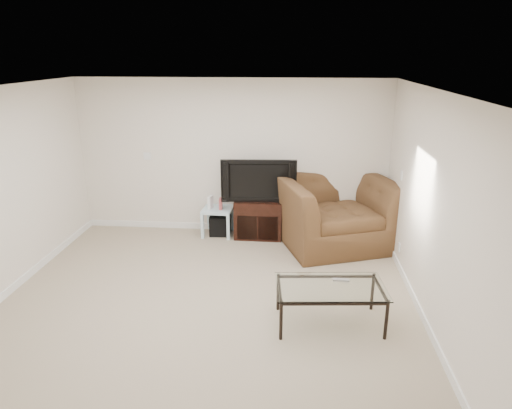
# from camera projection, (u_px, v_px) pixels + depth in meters

# --- Properties ---
(floor) EXTENTS (5.00, 5.00, 0.00)m
(floor) POSITION_uv_depth(u_px,v_px,m) (205.00, 308.00, 5.39)
(floor) COLOR tan
(floor) RESTS_ON ground
(ceiling) EXTENTS (5.00, 5.00, 0.00)m
(ceiling) POSITION_uv_depth(u_px,v_px,m) (196.00, 91.00, 4.60)
(ceiling) COLOR white
(ceiling) RESTS_ON ground
(wall_back) EXTENTS (5.00, 0.02, 2.50)m
(wall_back) POSITION_uv_depth(u_px,v_px,m) (232.00, 158.00, 7.36)
(wall_back) COLOR silver
(wall_back) RESTS_ON ground
(wall_right) EXTENTS (0.02, 5.00, 2.50)m
(wall_right) POSITION_uv_depth(u_px,v_px,m) (436.00, 214.00, 4.79)
(wall_right) COLOR silver
(wall_right) RESTS_ON ground
(plate_back) EXTENTS (0.12, 0.02, 0.12)m
(plate_back) POSITION_uv_depth(u_px,v_px,m) (147.00, 156.00, 7.46)
(plate_back) COLOR white
(plate_back) RESTS_ON wall_back
(plate_right_switch) EXTENTS (0.02, 0.09, 0.13)m
(plate_right_switch) POSITION_uv_depth(u_px,v_px,m) (401.00, 175.00, 6.30)
(plate_right_switch) COLOR white
(plate_right_switch) RESTS_ON wall_right
(plate_right_outlet) EXTENTS (0.02, 0.08, 0.12)m
(plate_right_outlet) POSITION_uv_depth(u_px,v_px,m) (399.00, 247.00, 6.32)
(plate_right_outlet) COLOR white
(plate_right_outlet) RESTS_ON wall_right
(tv_stand) EXTENTS (0.76, 0.53, 0.63)m
(tv_stand) POSITION_uv_depth(u_px,v_px,m) (259.00, 217.00, 7.41)
(tv_stand) COLOR black
(tv_stand) RESTS_ON floor
(dvd_player) EXTENTS (0.40, 0.28, 0.06)m
(dvd_player) POSITION_uv_depth(u_px,v_px,m) (259.00, 206.00, 7.30)
(dvd_player) COLOR black
(dvd_player) RESTS_ON tv_stand
(television) EXTENTS (1.10, 0.28, 0.68)m
(television) POSITION_uv_depth(u_px,v_px,m) (259.00, 179.00, 7.17)
(television) COLOR black
(television) RESTS_ON tv_stand
(side_table) EXTENTS (0.50, 0.50, 0.45)m
(side_table) POSITION_uv_depth(u_px,v_px,m) (218.00, 221.00, 7.49)
(side_table) COLOR #A5B7CA
(side_table) RESTS_ON floor
(subwoofer) EXTENTS (0.35, 0.35, 0.33)m
(subwoofer) POSITION_uv_depth(u_px,v_px,m) (220.00, 225.00, 7.53)
(subwoofer) COLOR black
(subwoofer) RESTS_ON floor
(game_console) EXTENTS (0.07, 0.16, 0.21)m
(game_console) POSITION_uv_depth(u_px,v_px,m) (210.00, 202.00, 7.38)
(game_console) COLOR white
(game_console) RESTS_ON side_table
(game_case) EXTENTS (0.05, 0.13, 0.18)m
(game_case) POSITION_uv_depth(u_px,v_px,m) (221.00, 204.00, 7.37)
(game_case) COLOR #CC4C4C
(game_case) RESTS_ON side_table
(recliner) EXTENTS (1.88, 1.53, 1.41)m
(recliner) POSITION_uv_depth(u_px,v_px,m) (335.00, 201.00, 6.97)
(recliner) COLOR #4B381B
(recliner) RESTS_ON floor
(coffee_table) EXTENTS (1.24, 0.77, 0.46)m
(coffee_table) POSITION_uv_depth(u_px,v_px,m) (329.00, 305.00, 5.01)
(coffee_table) COLOR black
(coffee_table) RESTS_ON floor
(remote) EXTENTS (0.19, 0.05, 0.02)m
(remote) POSITION_uv_depth(u_px,v_px,m) (341.00, 280.00, 5.05)
(remote) COLOR #B2B2B7
(remote) RESTS_ON coffee_table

